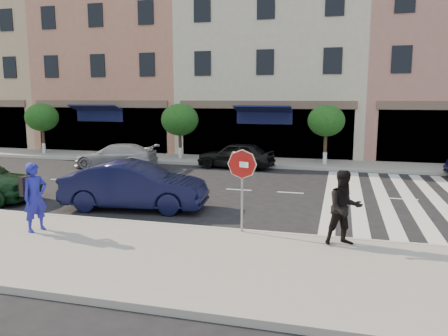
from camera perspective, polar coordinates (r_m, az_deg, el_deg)
ground at (r=13.31m, az=-1.96°, el=-6.37°), size 120.00×120.00×0.00m
sidewalk_near at (r=9.94m, az=-8.42°, el=-11.53°), size 60.00×4.50×0.15m
sidewalk_far at (r=23.81m, az=5.79°, el=0.75°), size 60.00×3.00×0.15m
building_west_far at (r=39.05m, az=-26.90°, el=11.84°), size 12.00×9.00×12.00m
building_west_mid at (r=32.94m, az=-12.10°, el=15.03°), size 10.00×9.00×14.00m
building_centre at (r=29.62m, az=6.91°, el=12.92°), size 11.00×9.00×11.00m
street_tree_wa at (r=29.13m, az=-22.69°, el=6.10°), size 2.00×2.00×3.05m
street_tree_wb at (r=24.69m, az=-5.80°, el=6.26°), size 2.10×2.10×3.06m
street_tree_c at (r=23.10m, az=13.20°, el=5.98°), size 1.90×1.90×3.04m
stop_sign at (r=11.00m, az=2.37°, el=-0.44°), size 0.70×0.33×2.15m
photographer at (r=12.23m, az=-23.44°, el=-3.51°), size 0.64×0.76×1.79m
walker at (r=10.57m, az=15.43°, el=-5.06°), size 1.05×0.94×1.77m
car_near_mid at (r=14.35m, az=-11.57°, el=-2.29°), size 4.76×2.14×1.52m
car_far_left at (r=22.91m, az=-13.95°, el=1.55°), size 4.37×2.08×1.23m
car_far_mid at (r=22.15m, az=1.55°, el=1.69°), size 4.05×1.98×1.33m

